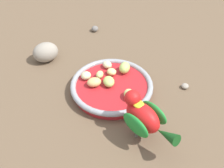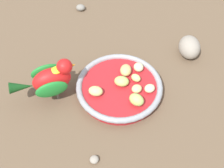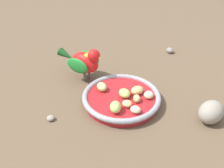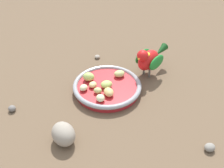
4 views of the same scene
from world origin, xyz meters
TOP-DOWN VIEW (x-y plane):
  - ground_plane at (0.00, 0.00)m, footprint 4.00×4.00m
  - feeding_bowl at (0.03, 0.02)m, footprint 0.22×0.22m
  - apple_piece_0 at (0.07, 0.04)m, footprint 0.05×0.04m
  - apple_piece_1 at (0.03, 0.02)m, footprint 0.04×0.05m
  - apple_piece_2 at (0.04, -0.02)m, footprint 0.03×0.03m
  - apple_piece_3 at (-0.03, 0.05)m, footprint 0.04×0.04m
  - apple_piece_4 at (0.07, -0.00)m, footprint 0.02×0.03m
  - apple_piece_5 at (0.01, -0.04)m, footprint 0.03×0.04m
  - apple_piece_6 at (0.06, -0.05)m, footprint 0.03×0.03m
  - apple_piece_7 at (0.10, 0.02)m, footprint 0.04×0.04m
  - parrot at (-0.09, 0.15)m, footprint 0.15×0.12m
  - rock_large at (0.25, -0.05)m, footprint 0.10×0.09m
  - pebble_1 at (0.17, -0.24)m, footprint 0.03×0.03m
  - pebble_2 at (-0.16, -0.05)m, footprint 0.02×0.02m

SIDE VIEW (x-z plane):
  - ground_plane at x=0.00m, z-range 0.00..0.00m
  - pebble_2 at x=-0.16m, z-range 0.00..0.01m
  - pebble_1 at x=0.17m, z-range 0.00..0.02m
  - feeding_bowl at x=0.03m, z-range 0.00..0.03m
  - rock_large at x=0.25m, z-range 0.00..0.06m
  - apple_piece_2 at x=0.04m, z-range 0.02..0.04m
  - apple_piece_6 at x=0.06m, z-range 0.02..0.04m
  - apple_piece_4 at x=0.07m, z-range 0.02..0.04m
  - apple_piece_7 at x=0.10m, z-range 0.02..0.04m
  - apple_piece_3 at x=-0.03m, z-range 0.02..0.05m
  - apple_piece_1 at x=0.03m, z-range 0.02..0.05m
  - apple_piece_0 at x=0.07m, z-range 0.02..0.05m
  - apple_piece_5 at x=0.01m, z-range 0.02..0.05m
  - parrot at x=-0.09m, z-range 0.01..0.12m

